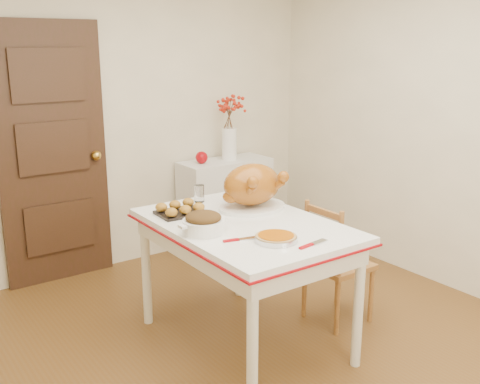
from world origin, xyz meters
TOP-DOWN VIEW (x-y plane):
  - floor at (0.00, 0.00)m, footprint 3.50×4.00m
  - wall_back at (0.00, 2.00)m, footprint 3.50×0.00m
  - wall_right at (1.75, 0.00)m, footprint 0.00×4.00m
  - door_back at (-0.70, 1.97)m, footprint 0.85×0.06m
  - sideboard at (0.80, 1.78)m, footprint 0.84×0.37m
  - kitchen_table at (-0.09, 0.24)m, footprint 0.94×1.37m
  - chair_oak at (0.63, 0.13)m, footprint 0.38×0.38m
  - berry_vase at (0.85, 1.78)m, footprint 0.31×0.31m
  - apple at (0.55, 1.78)m, footprint 0.11×0.11m
  - turkey_platter at (0.12, 0.45)m, footprint 0.48×0.39m
  - pumpkin_pie at (-0.15, -0.14)m, footprint 0.29×0.29m
  - stuffing_dish at (-0.40, 0.22)m, footprint 0.37×0.33m
  - rolls_tray at (-0.33, 0.62)m, footprint 0.29×0.24m
  - pie_server at (-0.02, -0.30)m, footprint 0.22×0.09m
  - carving_knife at (-0.27, -0.01)m, footprint 0.26×0.12m
  - drinking_glass at (-0.08, 0.79)m, footprint 0.09×0.09m
  - shaker_pair at (0.25, 0.72)m, footprint 0.10×0.04m

SIDE VIEW (x-z plane):
  - floor at x=0.00m, z-range 0.00..0.00m
  - kitchen_table at x=-0.09m, z-range 0.00..0.82m
  - sideboard at x=0.80m, z-range 0.00..0.84m
  - chair_oak at x=0.63m, z-range 0.00..0.86m
  - pie_server at x=-0.02m, z-range 0.82..0.83m
  - carving_knife at x=-0.27m, z-range 0.82..0.83m
  - pumpkin_pie at x=-0.15m, z-range 0.82..0.87m
  - rolls_tray at x=-0.33m, z-range 0.82..0.90m
  - shaker_pair at x=0.25m, z-range 0.82..0.91m
  - drinking_glass at x=-0.08m, z-range 0.82..0.94m
  - stuffing_dish at x=-0.40m, z-range 0.82..0.94m
  - apple at x=0.55m, z-range 0.84..0.95m
  - turkey_platter at x=0.12m, z-range 0.82..1.12m
  - door_back at x=-0.70m, z-range 0.00..2.06m
  - berry_vase at x=0.85m, z-range 0.84..1.45m
  - wall_back at x=0.00m, z-range 0.00..2.50m
  - wall_right at x=1.75m, z-range 0.00..2.50m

